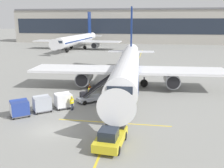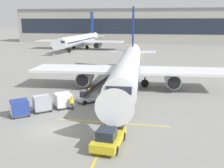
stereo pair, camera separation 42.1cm
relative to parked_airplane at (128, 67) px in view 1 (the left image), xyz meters
The scene contains 15 objects.
ground_plane 18.45m from the parked_airplane, 108.67° to the right, with size 600.00×600.00×0.00m, color gray.
parked_airplane is the anchor object (origin of this frame).
belt_loader 9.08m from the parked_airplane, 116.55° to the right, with size 4.71×4.36×3.29m.
baggage_cart_lead 13.02m from the parked_airplane, 121.76° to the right, with size 2.63×2.50×1.91m.
baggage_cart_second 15.43m from the parked_airplane, 125.11° to the right, with size 2.63×2.50×1.91m.
baggage_cart_third 17.98m from the parked_airplane, 126.36° to the right, with size 2.63×2.50×1.91m.
pushback_tug 19.71m from the parked_airplane, 88.27° to the right, with size 2.47×4.56×1.83m.
ground_crew_by_loader 13.11m from the parked_airplane, 126.23° to the right, with size 0.48×0.41×1.74m.
ground_crew_by_carts 9.05m from the parked_airplane, 119.94° to the right, with size 0.32×0.56×1.74m.
ground_crew_marshaller 12.90m from the parked_airplane, 115.40° to the right, with size 0.41×0.49×1.74m.
safety_cone_engine_keepout 6.73m from the parked_airplane, 169.77° to the right, with size 0.67×0.67×0.76m.
apron_guidance_line_lead_in 3.42m from the parked_airplane, 92.83° to the right, with size 0.20×110.00×0.01m.
apron_guidance_line_stop_bar 14.88m from the parked_airplane, 89.84° to the right, with size 12.00×0.20×0.01m.
terminal_building 86.35m from the parked_airplane, 89.71° to the left, with size 128.11×14.97×15.92m.
distant_airplane 58.78m from the parked_airplane, 114.59° to the left, with size 33.03×42.42×14.14m.
Camera 1 is at (9.68, -21.78, 10.40)m, focal length 40.60 mm.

